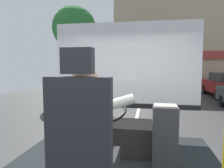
# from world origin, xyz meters

# --- Properties ---
(ground) EXTENTS (18.00, 44.00, 0.06)m
(ground) POSITION_xyz_m (0.00, 8.80, -0.02)
(ground) COLOR #393939
(driver_seat) EXTENTS (0.48, 0.48, 1.34)m
(driver_seat) POSITION_xyz_m (-0.09, -0.46, 1.29)
(driver_seat) COLOR black
(driver_seat) RESTS_ON bus_floor
(bus_driver) EXTENTS (0.76, 0.57, 0.74)m
(bus_driver) POSITION_xyz_m (-0.09, -0.35, 1.47)
(bus_driver) COLOR black
(bus_driver) RESTS_ON driver_seat
(steering_console) EXTENTS (1.10, 0.95, 0.80)m
(steering_console) POSITION_xyz_m (-0.09, 0.88, 0.94)
(steering_console) COLOR #282623
(steering_console) RESTS_ON bus_floor
(fare_box) EXTENTS (0.28, 0.23, 0.77)m
(fare_box) POSITION_xyz_m (0.59, 0.43, 1.10)
(fare_box) COLOR #333338
(fare_box) RESTS_ON bus_floor
(windshield_panel) EXTENTS (2.50, 0.08, 1.48)m
(windshield_panel) POSITION_xyz_m (0.00, 1.62, 1.77)
(windshield_panel) COLOR white
(street_tree) EXTENTS (2.46, 2.46, 5.26)m
(street_tree) POSITION_xyz_m (-3.79, 9.35, 3.96)
(street_tree) COLOR #4C3828
(street_tree) RESTS_ON ground
(shop_building) EXTENTS (13.77, 5.65, 7.54)m
(shop_building) POSITION_xyz_m (4.59, 16.71, 3.77)
(shop_building) COLOR tan
(shop_building) RESTS_ON ground
(parked_car_black) EXTENTS (1.96, 4.09, 1.25)m
(parked_car_black) POSITION_xyz_m (5.15, 17.15, 0.64)
(parked_car_black) COLOR black
(parked_car_black) RESTS_ON ground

